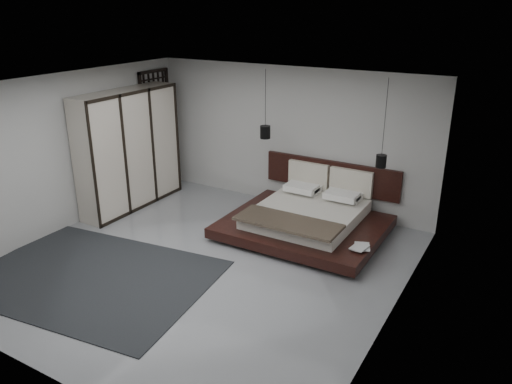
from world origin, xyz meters
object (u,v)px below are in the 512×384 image
Objects in this scene: lattice_screen at (157,130)px; rug at (92,277)px; bed at (307,217)px; pendant_left at (265,132)px; pendant_right at (381,161)px; wardrobe at (129,150)px.

rug is (1.75, -3.67, -1.29)m from lattice_screen.
bed is 1.81m from pendant_left.
pendant_right is 5.04m from rug.
pendant_left is at bearing 73.92° from rug.
rug is (-3.28, -3.56, -1.41)m from pendant_right.
rug is at bearing -106.08° from pendant_left.
lattice_screen is at bearing 177.67° from pendant_left.
bed is at bearing -7.89° from lattice_screen.
rug is at bearing -64.52° from lattice_screen.
lattice_screen is at bearing 172.11° from bed.
lattice_screen is 0.95× the size of bed.
bed is (3.90, -0.54, -1.01)m from lattice_screen.
wardrobe is at bearing -167.69° from pendant_right.
pendant_right is 0.42× the size of rug.
wardrobe is at bearing -77.70° from lattice_screen.
pendant_left is at bearing -2.33° from lattice_screen.
wardrobe is 0.67× the size of rug.
rug is at bearing -59.24° from wardrobe.
lattice_screen reaches higher than bed.
bed is 1.65m from pendant_right.
pendant_right is at bearing 12.31° from wardrobe.
pendant_left is (-1.13, 0.43, 1.35)m from bed.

